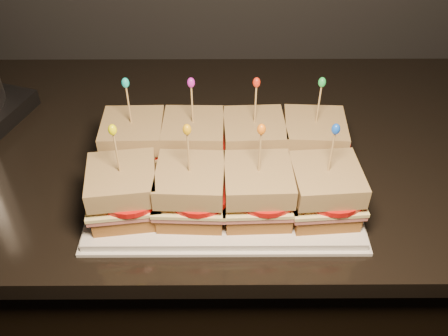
{
  "coord_description": "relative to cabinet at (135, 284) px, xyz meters",
  "views": [
    {
      "loc": [
        0.64,
        0.93,
        1.44
      ],
      "look_at": [
        0.65,
        1.54,
        0.92
      ],
      "focal_mm": 40.0,
      "sensor_mm": 36.0,
      "label": 1
    }
  ],
  "objects": [
    {
      "name": "sandwich_1_ham",
      "position": [
        0.17,
        -0.08,
        0.5
      ],
      "size": [
        0.11,
        0.11,
        0.01
      ],
      "primitive_type": "cube",
      "rotation": [
        0.0,
        0.0,
        -0.02
      ],
      "color": "#B75252",
      "rests_on": "sandwich_1_bread_bot"
    },
    {
      "name": "sandwich_4_cheese",
      "position": [
        0.07,
        -0.2,
        0.5
      ],
      "size": [
        0.12,
        0.12,
        0.01
      ],
      "primitive_type": "cube",
      "rotation": [
        0.0,
        0.0,
        0.13
      ],
      "color": "#FFF29F",
      "rests_on": "sandwich_4_ham"
    },
    {
      "name": "sandwich_2_ham",
      "position": [
        0.27,
        -0.08,
        0.5
      ],
      "size": [
        0.11,
        0.11,
        0.01
      ],
      "primitive_type": "cube",
      "rotation": [
        0.0,
        0.0,
        0.04
      ],
      "color": "#B75252",
      "rests_on": "sandwich_2_bread_bot"
    },
    {
      "name": "platter_rim",
      "position": [
        0.22,
        -0.14,
        0.45
      ],
      "size": [
        0.44,
        0.28,
        0.01
      ],
      "primitive_type": "cube",
      "color": "white",
      "rests_on": "granite_slab"
    },
    {
      "name": "sandwich_7_ham",
      "position": [
        0.37,
        -0.2,
        0.5
      ],
      "size": [
        0.12,
        0.11,
        0.01
      ],
      "primitive_type": "cube",
      "rotation": [
        0.0,
        0.0,
        0.07
      ],
      "color": "#B75252",
      "rests_on": "sandwich_7_bread_bot"
    },
    {
      "name": "sandwich_7_pick",
      "position": [
        0.37,
        -0.2,
        0.58
      ],
      "size": [
        0.0,
        0.0,
        0.09
      ],
      "primitive_type": "cylinder",
      "color": "tan",
      "rests_on": "sandwich_7_bread_top"
    },
    {
      "name": "sandwich_4_bread_top",
      "position": [
        0.07,
        -0.2,
        0.53
      ],
      "size": [
        0.11,
        0.11,
        0.03
      ],
      "primitive_type": "cube",
      "rotation": [
        0.0,
        0.0,
        0.13
      ],
      "color": "#5A3412",
      "rests_on": "sandwich_4_tomato"
    },
    {
      "name": "sandwich_0_bread_bot",
      "position": [
        0.07,
        -0.08,
        0.48
      ],
      "size": [
        0.1,
        0.1,
        0.03
      ],
      "primitive_type": "cube",
      "rotation": [
        0.0,
        0.0,
        0.02
      ],
      "color": "brown",
      "rests_on": "platter"
    },
    {
      "name": "sandwich_2_frill",
      "position": [
        0.27,
        -0.08,
        0.63
      ],
      "size": [
        0.01,
        0.01,
        0.02
      ],
      "primitive_type": "ellipsoid",
      "color": "red",
      "rests_on": "sandwich_2_pick"
    },
    {
      "name": "sandwich_0_frill",
      "position": [
        0.07,
        -0.08,
        0.63
      ],
      "size": [
        0.01,
        0.01,
        0.02
      ],
      "primitive_type": "ellipsoid",
      "color": "#15C1B8",
      "rests_on": "sandwich_0_pick"
    },
    {
      "name": "sandwich_1_tomato",
      "position": [
        0.18,
        -0.09,
        0.51
      ],
      "size": [
        0.1,
        0.1,
        0.01
      ],
      "primitive_type": "cylinder",
      "color": "red",
      "rests_on": "sandwich_1_cheese"
    },
    {
      "name": "sandwich_5_bread_top",
      "position": [
        0.17,
        -0.2,
        0.53
      ],
      "size": [
        0.1,
        0.1,
        0.03
      ],
      "primitive_type": "cube",
      "rotation": [
        0.0,
        0.0,
        -0.04
      ],
      "color": "#5A3412",
      "rests_on": "sandwich_5_tomato"
    },
    {
      "name": "sandwich_2_cheese",
      "position": [
        0.27,
        -0.08,
        0.5
      ],
      "size": [
        0.11,
        0.11,
        0.01
      ],
      "primitive_type": "cube",
      "rotation": [
        0.0,
        0.0,
        0.04
      ],
      "color": "#FFF29F",
      "rests_on": "sandwich_2_ham"
    },
    {
      "name": "granite_slab",
      "position": [
        0.0,
        -0.0,
        0.43
      ],
      "size": [
        2.36,
        0.66,
        0.03
      ],
      "primitive_type": "cube",
      "color": "black",
      "rests_on": "cabinet"
    },
    {
      "name": "sandwich_5_cheese",
      "position": [
        0.17,
        -0.2,
        0.5
      ],
      "size": [
        0.11,
        0.11,
        0.01
      ],
      "primitive_type": "cube",
      "rotation": [
        0.0,
        0.0,
        -0.04
      ],
      "color": "#FFF29F",
      "rests_on": "sandwich_5_ham"
    },
    {
      "name": "sandwich_3_ham",
      "position": [
        0.37,
        -0.08,
        0.5
      ],
      "size": [
        0.11,
        0.11,
        0.01
      ],
      "primitive_type": "cube",
      "rotation": [
        0.0,
        0.0,
        -0.06
      ],
      "color": "#B75252",
      "rests_on": "sandwich_3_bread_bot"
    },
    {
      "name": "sandwich_6_bread_top",
      "position": [
        0.27,
        -0.2,
        0.53
      ],
      "size": [
        0.1,
        0.1,
        0.03
      ],
      "primitive_type": "cube",
      "rotation": [
        0.0,
        0.0,
        0.03
      ],
      "color": "#5A3412",
      "rests_on": "sandwich_6_tomato"
    },
    {
      "name": "sandwich_0_pick",
      "position": [
        0.07,
        -0.08,
        0.58
      ],
      "size": [
        0.0,
        0.0,
        0.09
      ],
      "primitive_type": "cylinder",
      "color": "tan",
      "rests_on": "sandwich_0_bread_top"
    },
    {
      "name": "sandwich_0_tomato",
      "position": [
        0.08,
        -0.09,
        0.51
      ],
      "size": [
        0.1,
        0.1,
        0.01
      ],
      "primitive_type": "cylinder",
      "color": "red",
      "rests_on": "sandwich_0_cheese"
    },
    {
      "name": "sandwich_1_frill",
      "position": [
        0.17,
        -0.08,
        0.63
      ],
      "size": [
        0.01,
        0.01,
        0.02
      ],
      "primitive_type": "ellipsoid",
      "color": "#C21EC1",
      "rests_on": "sandwich_1_pick"
    },
    {
      "name": "sandwich_3_bread_top",
      "position": [
        0.37,
        -0.08,
        0.53
      ],
      "size": [
        0.11,
        0.11,
        0.03
      ],
      "primitive_type": "cube",
      "rotation": [
        0.0,
        0.0,
        -0.06
      ],
      "color": "#5A3412",
      "rests_on": "sandwich_3_tomato"
    },
    {
      "name": "sandwich_4_tomato",
      "position": [
        0.08,
        -0.21,
        0.51
      ],
      "size": [
        0.1,
        0.1,
        0.01
      ],
      "primitive_type": "cylinder",
      "color": "red",
      "rests_on": "sandwich_4_cheese"
    },
    {
      "name": "sandwich_1_cheese",
      "position": [
        0.17,
        -0.08,
        0.5
      ],
      "size": [
        0.11,
        0.11,
        0.01
      ],
      "primitive_type": "cube",
      "rotation": [
        0.0,
        0.0,
        -0.02
      ],
      "color": "#FFF29F",
      "rests_on": "sandwich_1_ham"
    },
    {
      "name": "sandwich_5_frill",
      "position": [
        0.17,
        -0.2,
        0.63
      ],
      "size": [
        0.01,
        0.01,
        0.02
      ],
      "primitive_type": "ellipsoid",
      "color": "#E7A90D",
      "rests_on": "sandwich_5_pick"
    },
    {
      "name": "sandwich_7_frill",
      "position": [
        0.37,
        -0.2,
        0.63
      ],
      "size": [
        0.01,
        0.01,
        0.02
      ],
      "primitive_type": "ellipsoid",
      "color": "blue",
      "rests_on": "sandwich_7_pick"
    },
    {
      "name": "sandwich_6_frill",
      "position": [
        0.27,
        -0.2,
        0.63
      ],
      "size": [
        0.01,
        0.01,
        0.02
      ],
      "primitive_type": "ellipsoid",
      "color": "orange",
      "rests_on": "sandwich_6_pick"
    },
    {
      "name": "sandwich_5_pick",
      "position": [
        0.17,
        -0.2,
        0.58
      ],
      "size": [
        0.0,
        0.0,
        0.09
      ],
      "primitive_type": "cylinder",
      "color": "tan",
      "rests_on": "sandwich_5_bread_top"
    },
    {
      "name": "sandwich_0_bread_top",
      "position": [
        0.07,
        -0.08,
        0.53
      ],
      "size": [
        0.1,
        0.1,
        0.03
      ],
      "primitive_type": "cube",
      "rotation": [
        0.0,
        0.0,
        0.02
      ],
      "color": "#5A3412",
      "rests_on": "sandwich_0_tomato"
    },
    {
      "name": "sandwich_7_cheese",
      "position": [
        0.37,
        -0.2,
        0.5
      ],
      "size": [
        0.12,
        0.11,
        0.01
      ],
      "primitive_type": "cube",
      "rotation": [
        0.0,
        0.0,
        0.07
      ],
      "color": "#FFF29F",
      "rests_on": "sandwich_7_ham"
    },
    {
      "name": "sandwich_3_cheese",
      "position": [
        0.37,
        -0.08,
        0.5
      ],
      "size": [
        0.12,
        0.11,
        0.01
      ],
      "primitive_type": "cube",
      "rotation": [
        0.0,
        0.0,
        -0.06
      ],
      "color": "#FFF29F",
      "rests_on": "sandwich_3_ham"
    },
    {
      "name": "sandwich_6_cheese",
      "position": [
        0.27,
        -0.2,
        0.5
      ],
      "size": [
        0.11,
        0.11,
        0.01
      ],
      "primitive_type": "cube",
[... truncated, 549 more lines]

